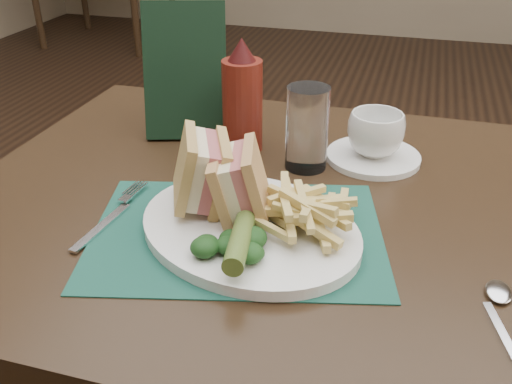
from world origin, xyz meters
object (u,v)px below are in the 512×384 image
(coffee_cup, at_px, (376,134))
(drinking_glass, at_px, (307,128))
(placemat, at_px, (237,233))
(table_main, at_px, (268,380))
(plate, at_px, (249,229))
(sandwich_half_a, at_px, (185,171))
(saucer, at_px, (373,157))
(check_presenter, at_px, (185,71))
(sandwich_half_b, at_px, (223,181))
(ketchup_bottle, at_px, (242,96))

(coffee_cup, height_order, drinking_glass, drinking_glass)
(placemat, height_order, coffee_cup, coffee_cup)
(coffee_cup, bearing_deg, table_main, -128.98)
(plate, xyz_separation_m, sandwich_half_a, (-0.09, 0.02, 0.06))
(sandwich_half_a, xyz_separation_m, saucer, (0.22, 0.24, -0.06))
(saucer, bearing_deg, table_main, -128.98)
(plate, height_order, check_presenter, check_presenter)
(table_main, bearing_deg, sandwich_half_a, -138.77)
(sandwich_half_b, xyz_separation_m, coffee_cup, (0.17, 0.25, -0.02))
(placemat, bearing_deg, check_presenter, 122.50)
(sandwich_half_a, bearing_deg, coffee_cup, 23.33)
(placemat, bearing_deg, sandwich_half_b, 145.59)
(placemat, distance_m, saucer, 0.30)
(saucer, relative_size, ketchup_bottle, 0.81)
(plate, height_order, saucer, plate)
(saucer, xyz_separation_m, coffee_cup, (0.00, 0.00, 0.04))
(placemat, bearing_deg, ketchup_bottle, 105.69)
(table_main, relative_size, ketchup_bottle, 4.84)
(table_main, distance_m, plate, 0.40)
(drinking_glass, height_order, ketchup_bottle, ketchup_bottle)
(ketchup_bottle, bearing_deg, sandwich_half_b, -78.58)
(saucer, distance_m, ketchup_bottle, 0.23)
(plate, distance_m, saucer, 0.29)
(sandwich_half_a, bearing_deg, sandwich_half_b, -32.73)
(check_presenter, bearing_deg, sandwich_half_b, -76.97)
(table_main, distance_m, drinking_glass, 0.45)
(coffee_cup, distance_m, ketchup_bottle, 0.22)
(placemat, distance_m, sandwich_half_b, 0.07)
(table_main, distance_m, check_presenter, 0.56)
(plate, bearing_deg, saucer, 88.17)
(saucer, relative_size, check_presenter, 0.66)
(sandwich_half_a, distance_m, sandwich_half_b, 0.06)
(sandwich_half_b, height_order, ketchup_bottle, ketchup_bottle)
(plate, bearing_deg, sandwich_half_b, -175.77)
(sandwich_half_a, bearing_deg, plate, -37.48)
(check_presenter, bearing_deg, drinking_glass, -35.95)
(plate, height_order, drinking_glass, drinking_glass)
(coffee_cup, distance_m, drinking_glass, 0.12)
(coffee_cup, relative_size, check_presenter, 0.39)
(ketchup_bottle, bearing_deg, plate, -70.85)
(placemat, relative_size, sandwich_half_a, 3.69)
(table_main, height_order, check_presenter, check_presenter)
(sandwich_half_a, relative_size, ketchup_bottle, 0.54)
(check_presenter, bearing_deg, coffee_cup, -21.29)
(placemat, bearing_deg, table_main, 81.47)
(placemat, distance_m, coffee_cup, 0.31)
(placemat, bearing_deg, saucer, 61.40)
(placemat, height_order, drinking_glass, drinking_glass)
(sandwich_half_b, height_order, coffee_cup, sandwich_half_b)
(table_main, bearing_deg, drinking_glass, 74.64)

